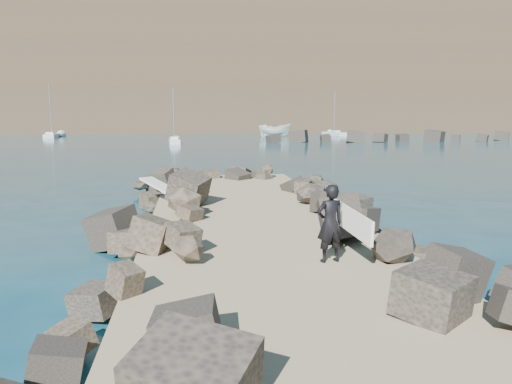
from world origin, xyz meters
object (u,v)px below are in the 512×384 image
Objects in this scene: surfboard_resting at (162,190)px; surfer_with_board at (333,223)px; boat_imported at (275,130)px; radome at (478,0)px; sailboat_f at (369,131)px.

surfboard_resting is 1.06× the size of surfer_with_board.
surfboard_resting is 8.72m from surfer_with_board.
boat_imported reaches higher than surfer_with_board.
radome is at bearing 19.98° from surfboard_resting.
radome is at bearing 45.70° from sailboat_f.
surfer_with_board is (-12.16, -80.28, 0.26)m from boat_imported.
boat_imported is 2.98× the size of surfer_with_board.
radome is (101.24, 153.34, 42.94)m from surfboard_resting.
radome reaches higher than surfboard_resting.
boat_imported is at bearing 40.90° from surfboard_resting.
boat_imported is (16.09, 72.50, 0.12)m from surfboard_resting.
sailboat_f is at bearing -43.80° from boat_imported.
boat_imported is at bearing -142.71° from sailboat_f.
surfer_with_board is at bearing -99.79° from surfboard_resting.
surfboard_resting is at bearing 176.40° from boat_imported.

